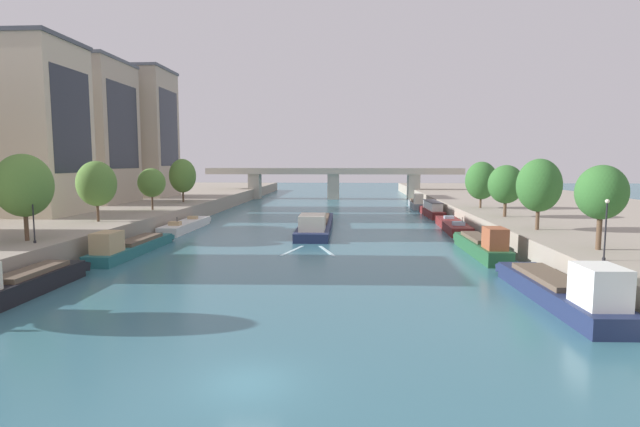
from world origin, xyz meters
TOP-DOWN VIEW (x-y plane):
  - ground_plane at (0.00, 0.00)m, footprint 400.00×400.00m
  - quay_left at (-37.81, 55.00)m, footprint 36.00×170.00m
  - quay_right at (37.81, 55.00)m, footprint 36.00×170.00m
  - barge_midriver at (-0.37, 45.52)m, footprint 4.43×24.62m
  - wake_behind_barge at (0.05, 30.45)m, footprint 5.60×5.92m
  - moored_boat_left_upstream at (-18.17, 11.78)m, footprint 2.48×13.09m
  - moored_boat_left_near at (-17.64, 27.34)m, footprint 2.84×15.42m
  - moored_boat_left_gap_after at (-18.08, 45.33)m, footprint 2.74×14.84m
  - moored_boat_right_downstream at (17.88, 12.31)m, footprint 3.50×15.42m
  - moored_boat_right_far at (17.23, 29.13)m, footprint 2.54×13.91m
  - moored_boat_right_gap_after at (18.17, 47.65)m, footprint 3.27×15.67m
  - moored_boat_right_end at (18.14, 64.39)m, footprint 2.50×13.92m
  - moored_boat_right_upstream at (17.53, 79.70)m, footprint 2.61×13.63m
  - tree_left_distant at (-23.38, 20.40)m, footprint 4.64×4.64m
  - tree_left_past_mid at (-24.24, 33.86)m, footprint 4.32×4.32m
  - tree_left_second at (-23.59, 47.51)m, footprint 3.79×3.79m
  - tree_left_by_lamp at (-24.00, 61.39)m, footprint 4.43×4.43m
  - tree_right_far at (23.26, 18.98)m, footprint 3.72×3.72m
  - tree_right_nearest at (22.81, 30.09)m, footprint 4.26×4.26m
  - tree_right_past_mid at (23.24, 41.74)m, footprint 4.25×4.25m
  - tree_right_by_lamp at (23.30, 53.28)m, footprint 4.56×4.56m
  - lamppost_left_bank at (-21.91, 19.23)m, footprint 0.28×0.28m
  - lamppost_right_bank at (21.54, 14.70)m, footprint 0.28×0.28m
  - building_left_middle at (-37.88, 40.54)m, footprint 15.09×10.91m
  - building_left_corner at (-37.88, 58.94)m, footprint 10.68×13.27m
  - building_left_far_end at (-37.88, 73.70)m, footprint 14.86×11.68m
  - bridge_far at (0.00, 102.32)m, footprint 63.62×4.40m

SIDE VIEW (x-z plane):
  - ground_plane at x=0.00m, z-range 0.00..0.00m
  - wake_behind_barge at x=0.05m, z-range 0.00..0.03m
  - moored_boat_left_gap_after at x=-18.08m, z-range -0.52..1.73m
  - moored_boat_right_gap_after at x=18.17m, z-range -0.53..1.73m
  - moored_boat_left_near at x=-17.64m, z-range -0.60..2.30m
  - barge_midriver at x=-0.37m, z-range -0.59..2.33m
  - moored_boat_right_upstream at x=17.53m, z-range -0.61..2.47m
  - moored_boat_left_upstream at x=-18.17m, z-range -0.58..2.49m
  - moored_boat_right_far at x=17.23m, z-range -0.64..2.65m
  - moored_boat_right_downstream at x=17.88m, z-range -0.73..2.75m
  - moored_boat_right_end at x=18.14m, z-range -0.22..2.41m
  - quay_left at x=-37.81m, z-range 0.00..2.48m
  - quay_right at x=37.81m, z-range 0.00..2.48m
  - lamppost_right_bank at x=21.54m, z-range 2.69..6.89m
  - lamppost_left_bank at x=-21.91m, z-range 2.69..6.90m
  - bridge_far at x=0.00m, z-range 1.08..8.77m
  - tree_left_second at x=-23.59m, z-range 3.38..9.22m
  - tree_right_past_mid at x=23.24m, z-range 3.29..9.63m
  - tree_right_by_lamp at x=23.30m, z-range 3.10..9.87m
  - tree_left_past_mid at x=-24.24m, z-range 3.35..10.17m
  - tree_right_far at x=23.26m, z-range 3.62..10.10m
  - tree_right_nearest at x=22.81m, z-range 3.36..10.39m
  - tree_left_by_lamp at x=-24.00m, z-range 3.27..10.51m
  - tree_left_distant at x=-23.38m, z-range 3.50..10.88m
  - building_left_middle at x=-37.88m, z-range 2.49..24.42m
  - building_left_corner at x=-37.88m, z-range 2.49..25.71m
  - building_left_far_end at x=-37.88m, z-range 2.49..26.95m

